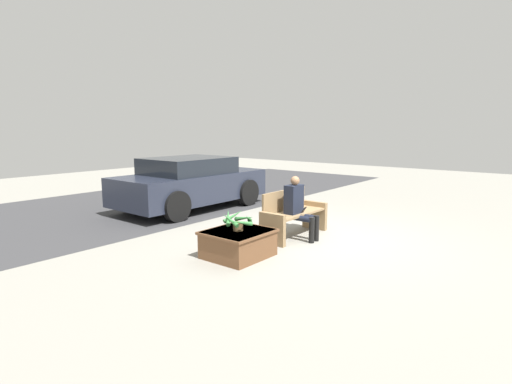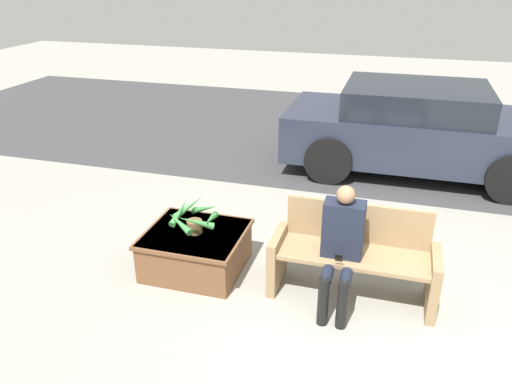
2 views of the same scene
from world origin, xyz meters
The scene contains 7 objects.
ground_plane centered at (0.00, 0.00, 0.00)m, with size 30.00×30.00×0.00m, color gray.
road_surface centered at (0.00, 5.76, 0.00)m, with size 20.00×6.00×0.01m, color #38383A.
bench centered at (-0.18, 0.46, 0.42)m, with size 1.60×0.55×0.90m.
person_seated centered at (-0.29, 0.27, 0.66)m, with size 0.38×0.62×1.21m.
planter_box centered at (-1.84, 0.44, 0.24)m, with size 1.04×0.94×0.45m.
potted_plant centered at (-1.85, 0.44, 0.62)m, with size 0.54×0.55×0.35m.
parked_car centered at (0.40, 4.06, 0.69)m, with size 4.07×1.98×1.36m.
Camera 1 is at (-6.63, -3.78, 2.12)m, focal length 28.00 mm.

